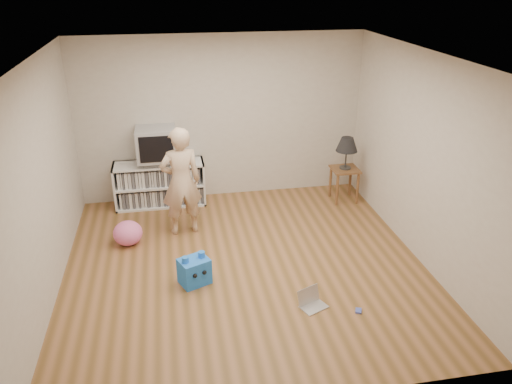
{
  "coord_description": "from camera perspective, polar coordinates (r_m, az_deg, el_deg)",
  "views": [
    {
      "loc": [
        -0.83,
        -5.37,
        3.48
      ],
      "look_at": [
        0.22,
        0.4,
        0.83
      ],
      "focal_mm": 35.0,
      "sensor_mm": 36.0,
      "label": 1
    }
  ],
  "objects": [
    {
      "name": "crt_tv",
      "position": [
        7.79,
        -11.31,
        5.43
      ],
      "size": [
        0.6,
        0.53,
        0.5
      ],
      "color": "#9D9DA2",
      "rests_on": "dvd_deck"
    },
    {
      "name": "media_unit",
      "position": [
        8.04,
        -10.92,
        0.96
      ],
      "size": [
        1.4,
        0.45,
        0.7
      ],
      "color": "white",
      "rests_on": "ground"
    },
    {
      "name": "laptop",
      "position": [
        5.77,
        6.32,
        -12.3
      ],
      "size": [
        0.36,
        0.33,
        0.2
      ],
      "rotation": [
        0.0,
        0.0,
        0.42
      ],
      "color": "silver",
      "rests_on": "ground"
    },
    {
      "name": "side_table",
      "position": [
        8.13,
        10.08,
        1.79
      ],
      "size": [
        0.42,
        0.42,
        0.55
      ],
      "color": "brown",
      "rests_on": "ground"
    },
    {
      "name": "ground",
      "position": [
        6.45,
        -1.28,
        -8.32
      ],
      "size": [
        4.5,
        4.5,
        0.0
      ],
      "primitive_type": "plane",
      "color": "brown",
      "rests_on": "ground"
    },
    {
      "name": "walls",
      "position": [
        5.85,
        -1.4,
        2.45
      ],
      "size": [
        4.52,
        4.52,
        2.6
      ],
      "color": "#BAAFA3",
      "rests_on": "ground"
    },
    {
      "name": "table_lamp",
      "position": [
        7.94,
        10.35,
        5.29
      ],
      "size": [
        0.34,
        0.34,
        0.52
      ],
      "color": "#333333",
      "rests_on": "side_table"
    },
    {
      "name": "plush_pink",
      "position": [
        7.04,
        -14.44,
        -4.57
      ],
      "size": [
        0.46,
        0.46,
        0.34
      ],
      "primitive_type": "ellipsoid",
      "rotation": [
        0.0,
        0.0,
        -0.19
      ],
      "color": "pink",
      "rests_on": "ground"
    },
    {
      "name": "playing_cards",
      "position": [
        5.78,
        11.63,
        -13.15
      ],
      "size": [
        0.1,
        0.11,
        0.02
      ],
      "primitive_type": "cube",
      "rotation": [
        0.0,
        0.0,
        -0.4
      ],
      "color": "#4758BF",
      "rests_on": "ground"
    },
    {
      "name": "dvd_deck",
      "position": [
        7.88,
        -11.14,
        3.48
      ],
      "size": [
        0.45,
        0.35,
        0.07
      ],
      "primitive_type": "cube",
      "color": "gray",
      "rests_on": "media_unit"
    },
    {
      "name": "ceiling",
      "position": [
        5.5,
        -1.54,
        15.12
      ],
      "size": [
        4.5,
        4.5,
        0.01
      ],
      "primitive_type": "cube",
      "color": "white",
      "rests_on": "walls"
    },
    {
      "name": "plush_blue",
      "position": [
        6.08,
        -7.06,
        -8.92
      ],
      "size": [
        0.42,
        0.38,
        0.39
      ],
      "rotation": [
        0.0,
        0.0,
        0.41
      ],
      "color": "blue",
      "rests_on": "ground"
    },
    {
      "name": "person",
      "position": [
        6.94,
        -8.57,
        1.16
      ],
      "size": [
        0.62,
        0.46,
        1.56
      ],
      "primitive_type": "imported",
      "rotation": [
        0.0,
        0.0,
        3.31
      ],
      "color": "beige",
      "rests_on": "ground"
    }
  ]
}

